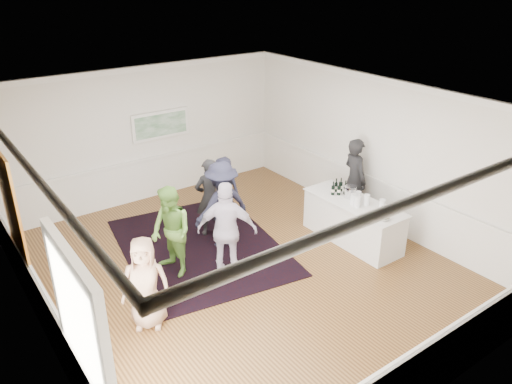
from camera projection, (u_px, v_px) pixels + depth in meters
floor at (242, 269)px, 9.40m from camera, size 8.00×8.00×0.00m
ceiling at (239, 102)px, 8.07m from camera, size 7.00×8.00×0.02m
wall_left at (31, 253)px, 6.87m from camera, size 0.02×8.00×3.20m
wall_right at (377, 152)px, 10.60m from camera, size 0.02×8.00×3.20m
wall_back at (145, 135)px, 11.69m from camera, size 7.00×0.02×3.20m
wall_front at (434, 307)px, 5.78m from camera, size 7.00×0.02×3.20m
wainscoting at (241, 246)px, 9.19m from camera, size 7.00×8.00×1.00m
mirror at (11, 206)px, 7.77m from camera, size 0.05×1.25×1.85m
doorway at (82, 338)px, 5.57m from camera, size 0.10×1.78×2.56m
landscape_painting at (161, 125)px, 11.78m from camera, size 1.44×0.06×0.66m
area_rug at (200, 246)px, 10.13m from camera, size 3.51×4.27×0.02m
serving_table at (353, 221)px, 10.20m from camera, size 0.84×2.20×0.89m
bartender at (354, 180)px, 10.92m from camera, size 0.57×0.76×1.87m
guest_tan at (145, 283)px, 7.65m from camera, size 0.90×0.81×1.55m
guest_green at (171, 232)px, 8.94m from camera, size 0.75×0.91×1.71m
guest_lilac at (227, 230)px, 8.88m from camera, size 1.12×1.02×1.83m
guest_dark_a at (222, 205)px, 9.82m from camera, size 1.17×0.68×1.81m
guest_dark_b at (210, 197)px, 10.29m from camera, size 0.69×0.53×1.69m
guest_navy at (224, 189)px, 10.92m from camera, size 0.80×0.86×1.48m
wine_bottles at (339, 186)px, 10.32m from camera, size 0.34×0.27×0.31m
juice_pitchers at (363, 200)px, 9.80m from camera, size 0.40×0.65×0.24m
ice_bucket at (350, 192)px, 10.15m from camera, size 0.26×0.26×0.25m
nut_bowl at (383, 217)px, 9.31m from camera, size 0.26×0.26×0.08m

